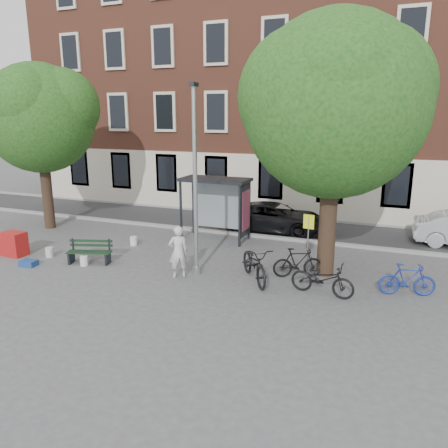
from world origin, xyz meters
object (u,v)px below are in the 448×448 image
bus_shelter (225,195)px  bench (90,253)px  bike_a (322,279)px  red_stand (14,244)px  car_dark (275,217)px  notice_sign (308,231)px  lamppost (195,191)px  bike_d (298,262)px  painter (178,252)px  bike_c (254,263)px  bike_b (407,280)px

bus_shelter → bench: bearing=-126.7°
bike_a → red_stand: bearing=101.4°
car_dark → notice_sign: (2.46, -5.04, 0.87)m
bus_shelter → bench: (-3.39, -4.54, -1.55)m
lamppost → bike_d: 4.05m
bike_a → painter: bearing=101.7°
bench → painter: bearing=-18.5°
bike_c → bench: bearing=149.7°
painter → notice_sign: bearing=165.8°
bike_a → notice_sign: size_ratio=0.92×
bench → red_stand: (-3.21, -0.33, 0.08)m
bus_shelter → painter: bearing=-87.6°
bike_a → car_dark: (-3.20, 6.46, 0.15)m
bike_a → bike_b: size_ratio=1.18×
car_dark → red_stand: size_ratio=5.21×
bus_shelter → car_dark: (1.60, 2.10, -1.27)m
bench → bike_b: bike_b is taller
painter → bike_a: size_ratio=0.90×
bench → notice_sign: 7.71m
bench → bike_b: 10.55m
bike_b → car_dark: size_ratio=0.35×
bike_b → bike_c: (-4.50, -0.55, 0.11)m
bench → bike_a: bearing=-16.4°
bus_shelter → bike_d: bearing=-39.8°
lamppost → bike_b: size_ratio=3.78×
lamppost → bike_b: bearing=5.4°
bike_b → red_stand: bike_b is taller
painter → notice_sign: (3.87, 1.66, 0.67)m
bike_b → bike_c: 4.54m
bus_shelter → bike_a: (4.79, -4.36, -1.42)m
painter → car_dark: bearing=-139.2°
painter → bike_d: (3.62, 1.42, -0.36)m
bus_shelter → bench: 5.88m
notice_sign → bike_b: bearing=-1.4°
bike_a → notice_sign: (-0.73, 1.42, 1.02)m
painter → bike_d: 3.90m
bus_shelter → bike_b: 8.05m
bike_a → bike_c: bearing=90.4°
lamppost → bike_d: bearing=16.1°
bike_a → car_dark: 7.21m
painter → bench: bearing=-38.3°
bike_d → red_stand: (-10.42, -1.70, -0.05)m
bike_c → bike_d: (1.21, 0.86, -0.10)m
lamppost → car_dark: (0.99, 6.21, -2.13)m
bike_b → notice_sign: 3.27m
bench → red_stand: red_stand is taller
bus_shelter → bike_d: bus_shelter is taller
bus_shelter → notice_sign: bus_shelter is taller
bike_b → red_stand: bearing=81.9°
bike_d → bench: bearing=74.4°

